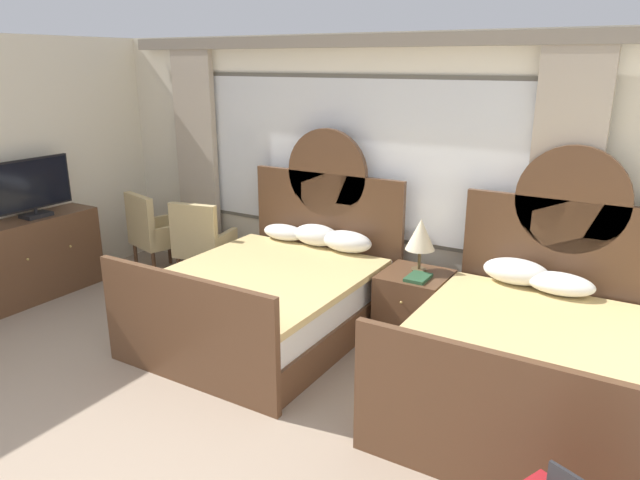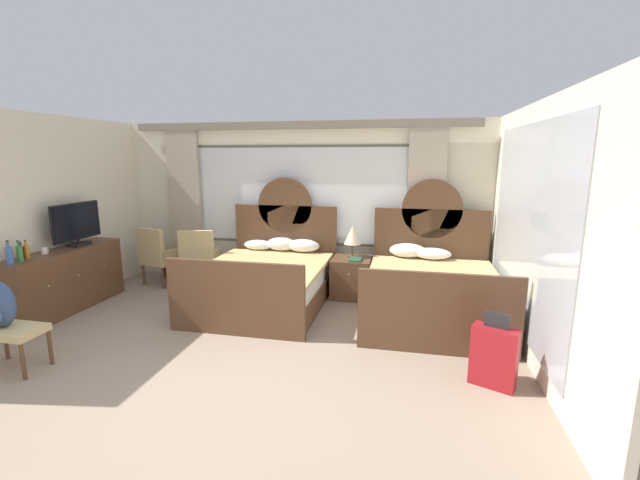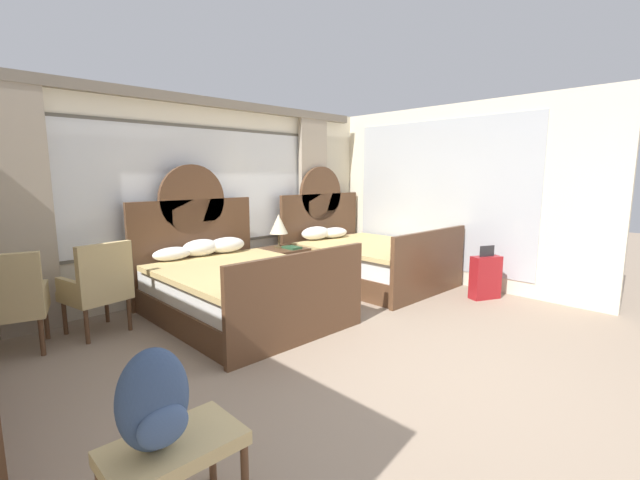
{
  "view_description": "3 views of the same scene",
  "coord_description": "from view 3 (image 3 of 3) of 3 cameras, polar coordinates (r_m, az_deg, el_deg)",
  "views": [
    {
      "loc": [
        2.77,
        -1.54,
        2.44
      ],
      "look_at": [
        0.6,
        2.07,
        1.14
      ],
      "focal_mm": 32.69,
      "sensor_mm": 36.0,
      "label": 1
    },
    {
      "loc": [
        1.78,
        -3.02,
        2.13
      ],
      "look_at": [
        0.71,
        2.03,
        1.09
      ],
      "focal_mm": 23.42,
      "sensor_mm": 36.0,
      "label": 2
    },
    {
      "loc": [
        -2.82,
        -1.58,
        1.67
      ],
      "look_at": [
        0.67,
        2.03,
        0.88
      ],
      "focal_mm": 23.59,
      "sensor_mm": 36.0,
      "label": 3
    }
  ],
  "objects": [
    {
      "name": "book_on_nightstand",
      "position": [
        6.09,
        -3.83,
        -1.03
      ],
      "size": [
        0.18,
        0.26,
        0.03
      ],
      "color": "#285133",
      "rests_on": "nightstand_between_beds"
    },
    {
      "name": "ground_plane",
      "position": [
        3.64,
        15.63,
        -18.74
      ],
      "size": [
        24.0,
        24.0,
        0.0
      ],
      "primitive_type": "plane",
      "color": "gray"
    },
    {
      "name": "table_lamp_on_nightstand",
      "position": [
        6.15,
        -5.64,
        2.1
      ],
      "size": [
        0.27,
        0.27,
        0.49
      ],
      "color": "brown",
      "rests_on": "nightstand_between_beds"
    },
    {
      "name": "luggage_bench",
      "position": [
        2.3,
        -19.17,
        -25.65
      ],
      "size": [
        0.62,
        0.38,
        0.45
      ],
      "color": "tan",
      "rests_on": "ground_plane"
    },
    {
      "name": "suitcase_on_floor",
      "position": [
        6.11,
        21.52,
        -4.71
      ],
      "size": [
        0.44,
        0.33,
        0.73
      ],
      "color": "maroon",
      "rests_on": "ground_plane"
    },
    {
      "name": "armchair_by_window_centre",
      "position": [
        4.82,
        -36.43,
        -6.57
      ],
      "size": [
        0.68,
        0.68,
        0.98
      ],
      "color": "tan",
      "rests_on": "ground_plane"
    },
    {
      "name": "bed_near_window",
      "position": [
        5.05,
        -11.15,
        -6.2
      ],
      "size": [
        1.73,
        2.2,
        1.8
      ],
      "color": "brown",
      "rests_on": "ground_plane"
    },
    {
      "name": "nightstand_between_beds",
      "position": [
        6.19,
        -5.02,
        -3.86
      ],
      "size": [
        0.59,
        0.61,
        0.6
      ],
      "color": "brown",
      "rests_on": "ground_plane"
    },
    {
      "name": "backpack_on_bench",
      "position": [
        2.11,
        -21.55,
        -19.81
      ],
      "size": [
        0.32,
        0.25,
        0.47
      ],
      "color": "#33476B",
      "rests_on": "luggage_bench"
    },
    {
      "name": "bed_near_mirror",
      "position": [
        6.56,
        6.23,
        -2.6
      ],
      "size": [
        1.73,
        2.2,
        1.8
      ],
      "color": "brown",
      "rests_on": "ground_plane"
    },
    {
      "name": "wall_right_mirror",
      "position": [
        6.72,
        17.89,
        5.77
      ],
      "size": [
        0.08,
        4.32,
        2.7
      ],
      "color": "beige",
      "rests_on": "ground_plane"
    },
    {
      "name": "wall_back_window",
      "position": [
        6.02,
        -16.11,
        6.13
      ],
      "size": [
        6.14,
        0.22,
        2.7
      ],
      "color": "beige",
      "rests_on": "ground_plane"
    },
    {
      "name": "armchair_by_window_left",
      "position": [
        4.96,
        -27.79,
        -5.44
      ],
      "size": [
        0.65,
        0.65,
        0.98
      ],
      "color": "tan",
      "rests_on": "ground_plane"
    }
  ]
}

